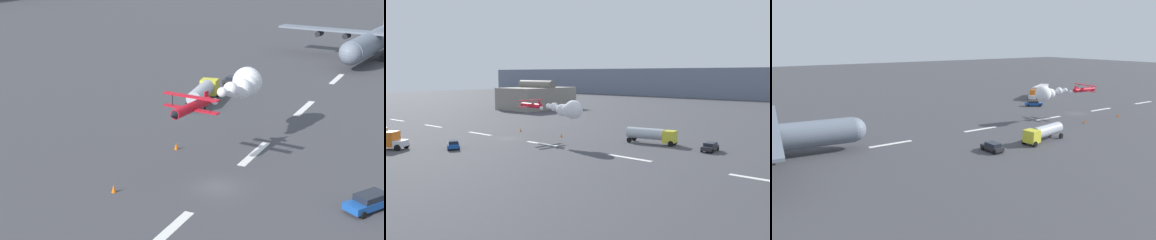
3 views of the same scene
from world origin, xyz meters
The scene contains 14 objects.
ground_plane centered at (0.00, 0.00, 0.00)m, with size 440.00×440.00×0.00m, color #424247.
runway_stripe_2 centered at (-29.54, 0.00, 0.01)m, with size 8.00×0.90×0.01m, color white.
runway_stripe_3 centered at (-9.85, 0.00, 0.01)m, with size 8.00×0.90×0.01m, color white.
runway_stripe_4 centered at (9.85, 0.00, 0.01)m, with size 8.00×0.90×0.01m, color white.
runway_stripe_5 centered at (29.54, 0.00, 0.01)m, with size 8.00×0.90×0.01m, color white.
runway_stripe_6 centered at (49.23, 0.00, 0.01)m, with size 8.00×0.90×0.01m, color white.
cargo_transport_plane centered at (66.90, -1.83, 3.52)m, with size 27.67×37.48×11.48m.
stunt_biplane_red centered at (13.37, 3.02, 6.53)m, with size 18.00×6.19×3.47m.
semi_truck_orange centered at (-10.83, -23.73, 2.13)m, with size 14.07×9.82×3.70m.
fuel_tanker_truck centered at (25.55, 13.71, 1.75)m, with size 9.75×4.27×2.90m.
followme_car_yellow centered at (1.44, -13.63, 0.81)m, with size 4.85×3.92×1.52m.
airport_staff_sedan centered at (37.02, 13.49, 0.81)m, with size 2.20×4.14×1.52m.
traffic_cone_near centered at (-5.41, 8.08, 0.38)m, with size 0.44×0.44×0.75m, color orange.
traffic_cone_far centered at (7.17, 8.26, 0.38)m, with size 0.44×0.44×0.75m, color orange.
Camera 3 is at (73.40, 59.58, 18.13)m, focal length 34.56 mm.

